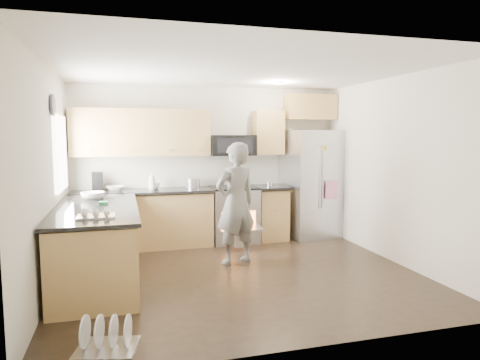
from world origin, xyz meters
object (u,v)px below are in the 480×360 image
object	(u,v)px
person	(236,204)
refrigerator	(312,184)
dish_rack	(107,341)
stove_range	(234,202)

from	to	relation	value
person	refrigerator	bearing A→B (deg)	-162.41
dish_rack	stove_range	bearing A→B (deg)	59.24
stove_range	person	size ratio (longest dim) A/B	1.06
refrigerator	dish_rack	world-z (taller)	refrigerator
stove_range	refrigerator	bearing A→B (deg)	0.30
stove_range	dish_rack	distance (m)	3.86
stove_range	refrigerator	xyz separation A→B (m)	(1.42, 0.01, 0.26)
stove_range	refrigerator	distance (m)	1.44
refrigerator	person	distance (m)	2.09
dish_rack	person	bearing A→B (deg)	51.22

